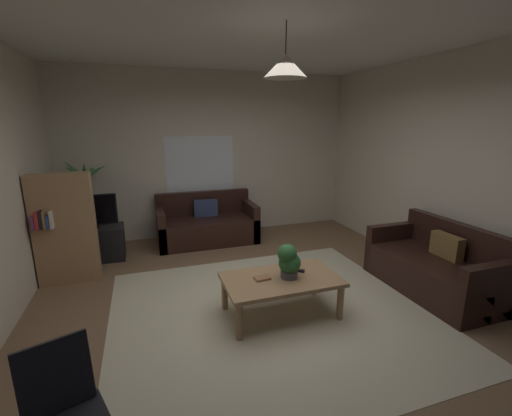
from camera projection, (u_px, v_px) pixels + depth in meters
The scene contains 19 objects.
floor at pixel (264, 305), 3.84m from camera, with size 5.06×5.51×0.02m, color brown.
rug at pixel (271, 313), 3.65m from camera, with size 3.29×3.03×0.01m, color beige.
wall_back at pixel (212, 155), 6.05m from camera, with size 5.18×0.06×2.86m, color beige.
wall_right at pixel (456, 169), 4.28m from camera, with size 0.06×5.51×2.86m, color beige.
ceiling at pixel (266, 25), 3.13m from camera, with size 5.06×5.51×0.02m, color white.
window_pane at pixel (200, 169), 6.01m from camera, with size 1.19×0.01×1.15m, color white.
couch_under_window at pixel (207, 226), 5.81m from camera, with size 1.64×0.80×0.82m.
couch_right_side at pixel (435, 269), 4.10m from camera, with size 0.80×1.55×0.82m.
coffee_table at pixel (281, 283), 3.56m from camera, with size 1.20×0.70×0.42m.
book_on_table_0 at pixel (262, 278), 3.51m from camera, with size 0.16×0.11×0.02m, color #99663F.
remote_on_table_0 at pixel (297, 270), 3.70m from camera, with size 0.05×0.16×0.02m, color black.
remote_on_table_1 at pixel (289, 271), 3.69m from camera, with size 0.05×0.16×0.02m, color black.
potted_plant_on_table at pixel (289, 261), 3.50m from camera, with size 0.25×0.23×0.37m.
tv_stand at pixel (92, 244), 5.01m from camera, with size 0.90×0.44×0.50m, color black.
tv at pixel (88, 212), 4.87m from camera, with size 0.79×0.16×0.49m.
potted_palm_corner at pixel (89, 212), 5.39m from camera, with size 0.68×0.87×1.48m.
bookshelf_corner at pixel (65, 229), 4.23m from camera, with size 0.70×0.31×1.40m.
folding_chair at pixel (64, 414), 1.78m from camera, with size 0.51×0.53×0.87m.
pendant_lamp at pixel (285, 66), 3.04m from camera, with size 0.40×0.40×0.48m.
Camera 1 is at (-1.19, -3.24, 1.99)m, focal length 23.87 mm.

